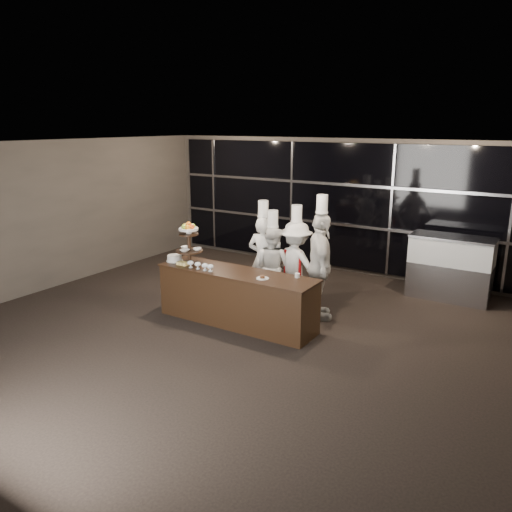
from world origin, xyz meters
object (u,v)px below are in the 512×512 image
Objects in this scene: chef_c at (296,264)px; chef_d at (320,266)px; chef_a at (263,258)px; layer_cake at (175,258)px; display_case at (451,264)px; display_stand at (189,240)px; chef_b at (272,266)px; buffet_counter at (237,297)px.

chef_c is 0.68m from chef_d.
chef_a is 1.28m from chef_d.
chef_c is (1.77, 1.30, -0.16)m from layer_cake.
display_case is 3.05m from chef_c.
layer_cake is at bearing -132.42° from chef_a.
chef_b is (1.08, 1.05, -0.57)m from display_stand.
chef_a is 1.02× the size of chef_c.
chef_a is at bearing -145.14° from display_case.
display_stand is 5.02m from display_case.
chef_c is (-2.31, -1.99, 0.13)m from display_case.
chef_d reaches higher than chef_a.
display_case is (3.78, 3.24, -0.65)m from display_stand.
chef_d is at bearing -126.97° from display_case.
chef_d reaches higher than display_stand.
chef_c is at bearing 6.85° from chef_a.
buffet_counter is 1.31× the size of chef_d.
layer_cake is at bearing -156.69° from chef_d.
chef_a reaches higher than layer_cake.
chef_a is at bearing 171.28° from chef_d.
buffet_counter is 1.86× the size of display_case.
layer_cake is 1.79m from chef_b.
chef_a reaches higher than display_stand.
display_stand is 0.39× the size of chef_c.
chef_d is at bearing -23.98° from chef_c.
chef_c is at bearing 69.76° from buffet_counter.
layer_cake is 0.20× the size of display_case.
chef_c is at bearing 40.52° from display_stand.
chef_d reaches higher than chef_c.
chef_a reaches higher than chef_c.
layer_cake is 2.59m from chef_d.
display_case is (4.08, 3.29, -0.29)m from layer_cake.
display_case is at bearing 38.84° from layer_cake.
buffet_counter is at bearing -130.61° from display_case.
chef_c is at bearing -139.33° from display_case.
chef_a is at bearing 99.35° from buffet_counter.
chef_b is at bearing 38.47° from layer_cake.
buffet_counter is at bearing -110.24° from chef_c.
chef_d is (2.38, 1.03, -0.02)m from layer_cake.
display_case is 0.70× the size of chef_d.
display_stand is 0.38× the size of chef_a.
chef_c is (1.46, 1.25, -0.52)m from display_stand.
chef_b reaches higher than buffet_counter.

